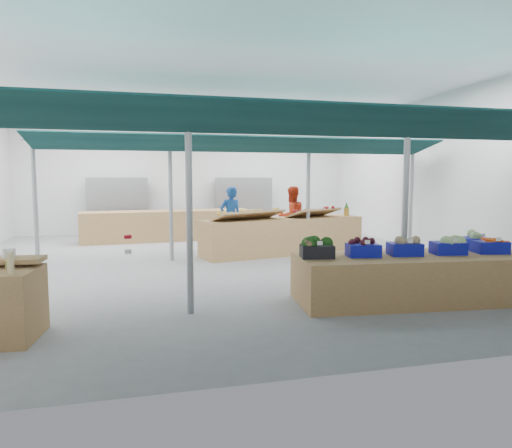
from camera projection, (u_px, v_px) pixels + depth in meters
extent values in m
plane|color=slate|center=(216.00, 262.00, 10.84)|extent=(13.00, 13.00, 0.00)
plane|color=silver|center=(214.00, 81.00, 10.42)|extent=(13.00, 13.00, 0.00)
plane|color=silver|center=(188.00, 176.00, 16.91)|extent=(12.00, 0.00, 12.00)
plane|color=silver|center=(440.00, 174.00, 12.07)|extent=(0.00, 13.00, 13.00)
cylinder|color=gray|center=(35.00, 200.00, 10.21)|extent=(0.10, 0.10, 3.00)
cylinder|color=gray|center=(189.00, 212.00, 6.59)|extent=(0.10, 0.10, 3.00)
cylinder|color=gray|center=(171.00, 199.00, 10.93)|extent=(0.10, 0.10, 3.00)
cylinder|color=gray|center=(405.00, 208.00, 7.42)|extent=(0.10, 0.10, 3.00)
cylinder|color=gray|center=(308.00, 197.00, 11.77)|extent=(0.10, 0.10, 3.00)
cylinder|color=gray|center=(411.00, 196.00, 12.49)|extent=(0.10, 0.10, 3.00)
cylinder|color=gray|center=(305.00, 121.00, 6.87)|extent=(10.00, 0.06, 0.06)
cylinder|color=gray|center=(242.00, 143.00, 11.22)|extent=(10.00, 0.06, 0.06)
cube|color=#0A262A|center=(321.00, 120.00, 6.25)|extent=(9.50, 1.28, 0.30)
cube|color=#0A262A|center=(291.00, 130.00, 7.51)|extent=(9.50, 1.28, 0.30)
cube|color=#0A262A|center=(248.00, 144.00, 10.60)|extent=(9.50, 1.28, 0.30)
cube|color=#0A262A|center=(237.00, 148.00, 11.85)|extent=(9.50, 1.28, 0.30)
cube|color=#B23F33|center=(118.00, 207.00, 15.93)|extent=(2.00, 0.50, 2.00)
cube|color=#B23F33|center=(244.00, 205.00, 17.01)|extent=(2.00, 0.50, 2.00)
cube|color=olive|center=(416.00, 278.00, 7.39)|extent=(3.98, 1.64, 0.75)
cube|color=olive|center=(283.00, 236.00, 12.08)|extent=(4.53, 1.99, 0.94)
cube|color=olive|center=(168.00, 225.00, 14.72)|extent=(5.39, 1.47, 0.96)
imported|color=#164391|center=(231.00, 218.00, 12.82)|extent=(0.72, 0.55, 1.76)
imported|color=red|center=(292.00, 217.00, 13.25)|extent=(0.98, 0.84, 1.76)
cube|color=black|center=(317.00, 251.00, 7.09)|extent=(0.55, 0.43, 0.20)
cube|color=white|center=(320.00, 243.00, 6.85)|extent=(0.08, 0.02, 0.06)
cube|color=#0D1294|center=(363.00, 250.00, 7.20)|extent=(0.55, 0.43, 0.20)
cube|color=white|center=(368.00, 242.00, 6.97)|extent=(0.08, 0.02, 0.06)
cube|color=#0D1294|center=(405.00, 249.00, 7.31)|extent=(0.55, 0.43, 0.20)
cube|color=white|center=(410.00, 241.00, 7.07)|extent=(0.08, 0.02, 0.06)
cube|color=#0D1294|center=(448.00, 248.00, 7.42)|extent=(0.55, 0.43, 0.20)
cube|color=white|center=(455.00, 240.00, 7.19)|extent=(0.08, 0.02, 0.06)
cube|color=#0D1294|center=(490.00, 247.00, 7.53)|extent=(0.55, 0.43, 0.20)
cube|color=white|center=(498.00, 239.00, 7.30)|extent=(0.08, 0.02, 0.06)
sphere|color=brown|center=(309.00, 244.00, 6.92)|extent=(0.09, 0.09, 0.09)
sphere|color=brown|center=(307.00, 241.00, 6.89)|extent=(0.06, 0.06, 0.06)
cylinder|color=#AF0B1B|center=(128.00, 237.00, 6.92)|extent=(0.12, 0.12, 0.05)
cube|color=white|center=(128.00, 252.00, 6.88)|extent=(0.10, 0.01, 0.07)
cube|color=#997247|center=(249.00, 215.00, 11.46)|extent=(2.01, 1.43, 0.26)
cube|color=#997247|center=(314.00, 213.00, 12.33)|extent=(1.65, 1.26, 0.26)
cylinder|color=#8C6019|center=(346.00, 212.00, 12.82)|extent=(0.14, 0.14, 0.22)
cone|color=#26661E|center=(347.00, 205.00, 12.80)|extent=(0.12, 0.12, 0.18)
cube|color=#0D1294|center=(472.00, 243.00, 8.01)|extent=(0.55, 0.43, 0.20)
cube|color=white|center=(483.00, 235.00, 7.80)|extent=(0.08, 0.02, 0.06)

